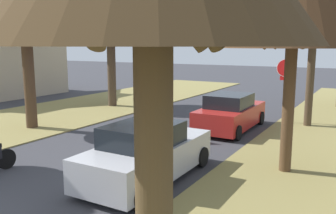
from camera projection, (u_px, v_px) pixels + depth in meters
stop_sign_far at (285, 77)px, 16.42m from camera, size 0.81×0.42×2.96m
street_tree_left_mid_b at (110, 13)px, 20.58m from camera, size 4.10×4.10×6.77m
parked_sedan_silver at (147, 154)px, 9.69m from camera, size 1.97×4.41×1.57m
parked_sedan_red at (230, 113)px, 15.48m from camera, size 1.97×4.41×1.57m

